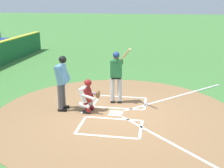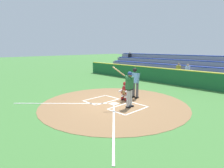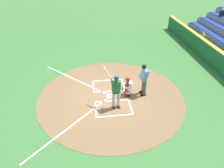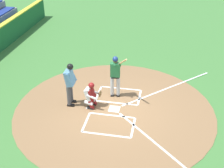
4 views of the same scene
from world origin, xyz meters
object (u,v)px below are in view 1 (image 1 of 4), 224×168
Objects in this scene: plate_umpire at (62,79)px; baseball at (82,113)px; catcher at (88,95)px; batter at (116,74)px.

plate_umpire reaches higher than baseball.
plate_umpire is 25.20× the size of baseball.
plate_umpire is (-0.02, -0.87, 0.49)m from catcher.
baseball is at bearing 72.15° from plate_umpire.
catcher is at bearing 88.82° from plate_umpire.
batter reaches higher than plate_umpire.
plate_umpire is 1.28m from baseball.
catcher is at bearing 142.72° from baseball.
catcher is 1.00m from plate_umpire.
batter is at bearing 140.90° from baseball.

